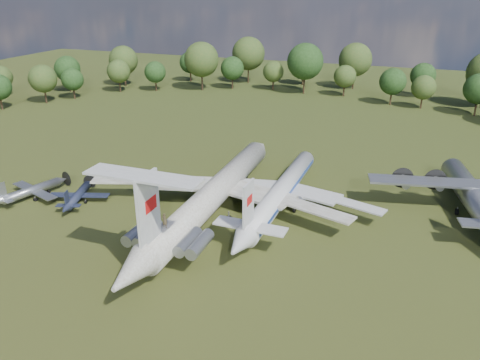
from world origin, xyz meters
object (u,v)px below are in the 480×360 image
at_px(small_prop_northwest, 32,192).
at_px(person_on_il62, 165,220).
at_px(an12_transport, 472,199).
at_px(small_prop_west, 78,197).
at_px(il62_airliner, 214,198).
at_px(tu104_jet, 281,195).

relative_size(small_prop_northwest, person_on_il62, 7.80).
height_order(small_prop_northwest, person_on_il62, person_on_il62).
relative_size(an12_transport, small_prop_west, 2.63).
distance_m(small_prop_northwest, person_on_il62, 32.47).
bearing_deg(il62_airliner, small_prop_northwest, -170.25).
bearing_deg(small_prop_west, small_prop_northwest, 171.22).
xyz_separation_m(tu104_jet, small_prop_northwest, (-39.42, -11.08, -1.05)).
bearing_deg(person_on_il62, il62_airliner, -87.61).
distance_m(il62_airliner, tu104_jet, 10.70).
xyz_separation_m(il62_airliner, tu104_jet, (8.96, 5.81, -0.57)).
xyz_separation_m(small_prop_northwest, person_on_il62, (30.47, -9.90, 5.28)).
bearing_deg(tu104_jet, small_prop_northwest, -162.92).
bearing_deg(tu104_jet, small_prop_west, -161.27).
distance_m(tu104_jet, small_prop_west, 32.73).
height_order(an12_transport, small_prop_west, an12_transport).
bearing_deg(small_prop_northwest, tu104_jet, 33.63).
relative_size(small_prop_west, person_on_il62, 6.99).
relative_size(tu104_jet, person_on_il62, 22.52).
bearing_deg(il62_airliner, person_on_il62, -90.00).
bearing_deg(person_on_il62, an12_transport, -139.48).
bearing_deg(small_prop_northwest, person_on_il62, -0.07).
bearing_deg(small_prop_west, person_on_il62, -44.72).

